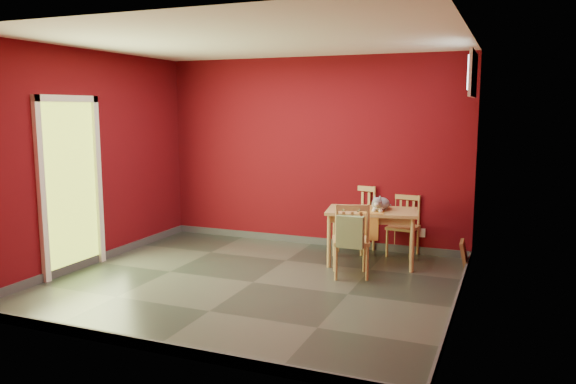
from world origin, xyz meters
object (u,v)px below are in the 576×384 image
at_px(picture_frame, 464,254).
at_px(chair_near, 351,239).
at_px(dining_table, 372,217).
at_px(chair_far_left, 358,218).
at_px(cat, 381,201).
at_px(chair_far_right, 404,225).
at_px(tote_bag, 350,232).

bearing_deg(picture_frame, chair_near, -143.47).
distance_m(dining_table, picture_frame, 1.23).
xyz_separation_m(chair_far_left, cat, (0.45, -0.58, 0.35)).
height_order(dining_table, picture_frame, dining_table).
xyz_separation_m(chair_near, picture_frame, (1.21, 0.90, -0.29)).
bearing_deg(dining_table, chair_near, -98.03).
height_order(chair_far_right, chair_near, chair_near).
distance_m(cat, picture_frame, 1.23).
bearing_deg(picture_frame, tote_bag, -136.50).
height_order(chair_far_right, picture_frame, chair_far_right).
distance_m(dining_table, chair_near, 0.67).
height_order(chair_far_left, tote_bag, chair_far_left).
bearing_deg(dining_table, tote_bag, -93.00).
bearing_deg(cat, picture_frame, -17.72).
xyz_separation_m(cat, picture_frame, (1.02, 0.23, -0.65)).
distance_m(chair_far_left, chair_near, 1.27).
distance_m(chair_far_left, tote_bag, 1.49).
relative_size(chair_far_left, chair_near, 1.01).
relative_size(tote_bag, cat, 0.97).
distance_m(chair_far_right, picture_frame, 0.92).
bearing_deg(chair_near, picture_frame, 36.53).
distance_m(dining_table, tote_bag, 0.85).
relative_size(chair_near, picture_frame, 2.58).
relative_size(chair_near, tote_bag, 2.05).
height_order(dining_table, chair_near, chair_near).
relative_size(dining_table, cat, 2.72).
xyz_separation_m(chair_far_left, tote_bag, (0.30, -1.45, 0.13)).
height_order(chair_near, tote_bag, chair_near).
bearing_deg(picture_frame, chair_far_right, 156.83).
relative_size(chair_far_right, tote_bag, 1.87).
bearing_deg(picture_frame, cat, -167.07).
height_order(chair_near, cat, cat).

